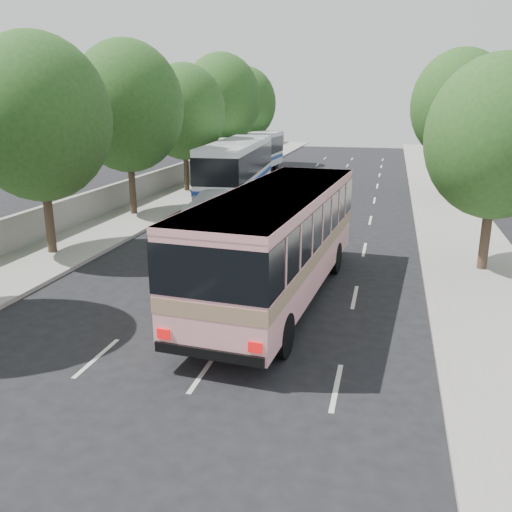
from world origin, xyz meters
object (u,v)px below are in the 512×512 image
(pink_bus, at_px, (278,233))
(tour_coach_rear, at_px, (252,151))
(tour_coach_front, at_px, (237,165))
(pink_taxi, at_px, (199,246))
(white_pickup, at_px, (218,202))

(pink_bus, distance_m, tour_coach_rear, 29.40)
(pink_bus, height_order, tour_coach_front, tour_coach_front)
(pink_taxi, xyz_separation_m, tour_coach_front, (-2.50, 14.34, 1.44))
(pink_taxi, relative_size, tour_coach_rear, 0.40)
(pink_bus, relative_size, white_pickup, 1.91)
(white_pickup, xyz_separation_m, tour_coach_front, (-0.50, 5.77, 1.34))
(pink_bus, xyz_separation_m, white_pickup, (-5.73, 11.53, -1.38))
(tour_coach_front, bearing_deg, pink_bus, -74.51)
(tour_coach_rear, bearing_deg, pink_bus, -70.92)
(tour_coach_front, distance_m, tour_coach_rear, 11.14)
(pink_taxi, xyz_separation_m, white_pickup, (-2.00, 8.57, 0.10))
(pink_bus, relative_size, tour_coach_front, 0.92)
(pink_taxi, distance_m, white_pickup, 8.80)
(tour_coach_front, relative_size, tour_coach_rear, 1.10)
(tour_coach_front, height_order, tour_coach_rear, tour_coach_front)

